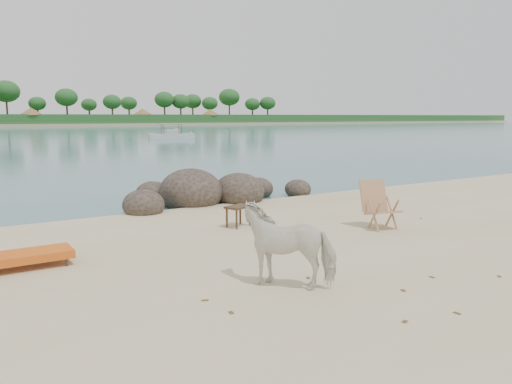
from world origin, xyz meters
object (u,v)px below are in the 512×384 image
Objects in this scene: cow at (289,245)px; boulders at (206,194)px; side_table at (238,217)px; lounge_chair at (22,253)px; deck_chair at (383,206)px.

boulders is at bearing -152.33° from cow.
lounge_chair is (-4.66, -0.83, 0.06)m from side_table.
lounge_chair is (-3.32, 2.98, -0.32)m from cow.
cow is at bearing -139.78° from deck_chair.
boulders is 3.66m from side_table.
boulders is at bearing 55.04° from side_table.
side_table is 0.30× the size of lounge_chair.
deck_chair reaches higher than boulders.
boulders is at bearing 37.63° from lounge_chair.
cow is 2.45× the size of side_table.
cow is (-2.27, -7.35, 0.36)m from boulders.
side_table is 3.29m from deck_chair.
deck_chair is (2.65, -1.93, 0.30)m from side_table.
side_table is at bearing 9.68° from lounge_chair.
boulders is 7.70m from cow.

